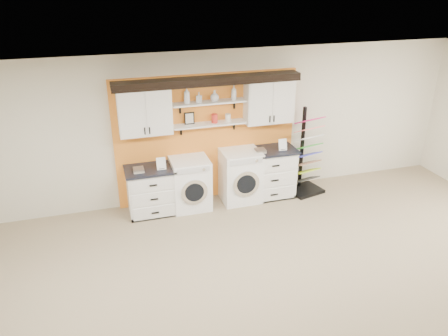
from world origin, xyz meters
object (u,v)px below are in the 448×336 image
object	(u,v)px
base_cabinet_right	(269,173)
sample_rack	(306,166)
dryer	(240,176)
washer	(190,183)
base_cabinet_left	(152,190)

from	to	relation	value
base_cabinet_right	sample_rack	bearing A→B (deg)	-3.25
base_cabinet_right	dryer	bearing A→B (deg)	-179.67
washer	sample_rack	xyz separation A→B (m)	(2.31, -0.04, 0.06)
dryer	sample_rack	xyz separation A→B (m)	(1.34, -0.04, 0.04)
base_cabinet_right	sample_rack	size ratio (longest dim) A/B	0.58
base_cabinet_left	washer	size ratio (longest dim) A/B	0.94
washer	sample_rack	distance (m)	2.32
base_cabinet_right	dryer	size ratio (longest dim) A/B	0.99
dryer	base_cabinet_right	bearing A→B (deg)	0.33
base_cabinet_right	washer	distance (m)	1.55
washer	dryer	world-z (taller)	dryer
base_cabinet_left	base_cabinet_right	world-z (taller)	base_cabinet_right
base_cabinet_left	base_cabinet_right	bearing A→B (deg)	-0.00
base_cabinet_left	base_cabinet_right	xyz separation A→B (m)	(2.26, -0.00, 0.05)
washer	base_cabinet_right	bearing A→B (deg)	0.12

